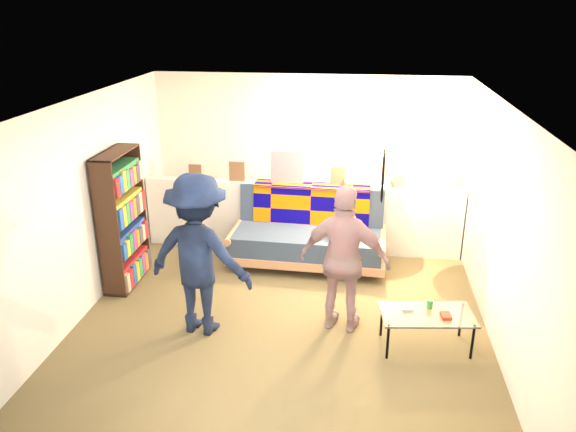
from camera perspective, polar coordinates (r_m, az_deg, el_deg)
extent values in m
plane|color=brown|center=(6.55, -0.47, -9.87)|extent=(5.00, 5.00, 0.00)
cube|color=silver|center=(8.38, 1.90, 6.09)|extent=(4.50, 0.10, 2.40)
cube|color=silver|center=(6.70, -19.93, 0.89)|extent=(0.10, 5.00, 2.40)
cube|color=silver|center=(6.14, 20.77, -1.02)|extent=(0.10, 5.00, 2.40)
cube|color=white|center=(5.70, -0.54, 11.30)|extent=(4.50, 5.00, 0.10)
cube|color=silver|center=(7.94, 1.33, -0.10)|extent=(4.45, 0.15, 1.00)
cube|color=brown|center=(8.01, -9.40, 4.43)|extent=(0.18, 0.02, 0.22)
cube|color=brown|center=(7.85, -5.21, 4.52)|extent=(0.22, 0.02, 0.28)
cube|color=silver|center=(7.71, -0.12, 4.95)|extent=(0.45, 0.02, 0.45)
cube|color=brown|center=(7.68, 5.07, 4.06)|extent=(0.20, 0.02, 0.26)
cube|color=brown|center=(7.70, 11.03, 3.55)|extent=(0.16, 0.02, 0.20)
cube|color=tan|center=(7.63, 1.98, -3.75)|extent=(2.12, 1.01, 0.11)
cube|color=#32435A|center=(7.50, 1.94, -2.63)|extent=(2.00, 0.84, 0.26)
cube|color=#32435A|center=(7.76, 2.39, 0.81)|extent=(1.99, 0.33, 0.62)
cylinder|color=tan|center=(7.70, -5.30, -1.36)|extent=(0.13, 0.94, 0.10)
cylinder|color=tan|center=(7.47, 9.55, -2.32)|extent=(0.13, 0.94, 0.10)
cube|color=#09057C|center=(7.68, 2.30, 0.59)|extent=(1.60, 0.17, 0.57)
cube|color=#09057C|center=(7.71, 2.47, 3.09)|extent=(1.60, 0.33, 0.03)
sphere|color=orange|center=(7.35, 5.79, -0.76)|extent=(0.33, 0.33, 0.33)
cube|color=black|center=(7.25, -17.47, -0.25)|extent=(0.02, 0.85, 1.70)
cube|color=black|center=(6.84, -17.87, -1.56)|extent=(0.28, 0.02, 1.70)
cube|color=black|center=(7.55, -15.28, 0.84)|extent=(0.28, 0.02, 1.70)
cube|color=black|center=(6.94, -17.23, 6.19)|extent=(0.28, 0.85, 0.02)
cube|color=black|center=(7.52, -15.86, -6.22)|extent=(0.28, 0.85, 0.04)
cube|color=black|center=(7.34, -16.20, -3.19)|extent=(0.28, 0.81, 0.02)
cube|color=black|center=(7.19, -16.51, -0.30)|extent=(0.28, 0.81, 0.02)
cube|color=black|center=(7.06, -16.84, 2.70)|extent=(0.28, 0.81, 0.02)
cube|color=red|center=(7.44, -15.86, -5.07)|extent=(0.21, 0.80, 0.28)
cube|color=#224296|center=(7.27, -16.18, -2.12)|extent=(0.21, 0.80, 0.27)
cube|color=yellow|center=(7.13, -16.50, 0.82)|extent=(0.21, 0.80, 0.28)
cube|color=#2F8245|center=(7.01, -16.83, 3.87)|extent=(0.21, 0.80, 0.27)
cylinder|color=black|center=(5.81, 10.10, -12.50)|extent=(0.03, 0.03, 0.37)
cylinder|color=black|center=(6.00, 18.23, -12.10)|extent=(0.03, 0.03, 0.37)
cylinder|color=black|center=(6.15, 9.49, -10.38)|extent=(0.03, 0.03, 0.37)
cylinder|color=black|center=(6.34, 17.15, -10.09)|extent=(0.03, 0.03, 0.37)
cube|color=silver|center=(5.96, 13.96, -9.66)|extent=(0.99, 0.63, 0.02)
cube|color=silver|center=(5.95, 12.10, -9.30)|extent=(0.12, 0.06, 0.03)
cube|color=red|center=(5.92, 15.75, -9.73)|extent=(0.11, 0.14, 0.04)
cylinder|color=green|center=(6.04, 14.20, -8.65)|extent=(0.07, 0.07, 0.09)
cylinder|color=black|center=(7.92, 9.11, -4.26)|extent=(0.27, 0.27, 0.03)
cylinder|color=black|center=(7.62, 9.44, 1.01)|extent=(0.04, 0.04, 1.58)
sphere|color=#FFC672|center=(7.50, 8.98, 5.91)|extent=(0.13, 0.13, 0.13)
sphere|color=#FFC672|center=(7.36, 10.72, 6.04)|extent=(0.13, 0.13, 0.13)
sphere|color=#FFC672|center=(7.50, 10.13, 6.94)|extent=(0.13, 0.13, 0.13)
imported|color=black|center=(5.94, -9.05, -3.95)|extent=(1.24, 0.84, 1.76)
imported|color=pink|center=(5.94, 5.78, -4.49)|extent=(1.01, 0.58, 1.63)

